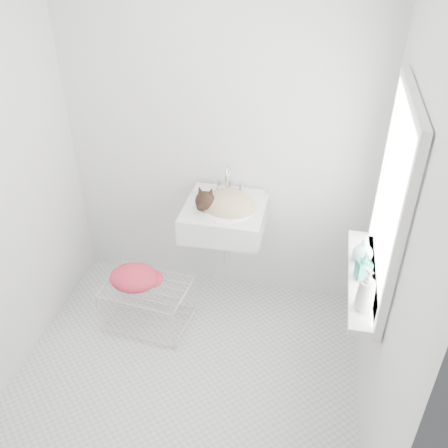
% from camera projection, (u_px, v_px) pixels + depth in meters
% --- Properties ---
extents(floor, '(2.20, 2.00, 0.02)m').
position_uv_depth(floor, '(186.00, 374.00, 3.25)').
color(floor, silver).
rests_on(floor, ground).
extents(back_wall, '(2.20, 0.02, 2.50)m').
position_uv_depth(back_wall, '(218.00, 137.00, 3.37)').
color(back_wall, silver).
rests_on(back_wall, ground).
extents(right_wall, '(0.02, 2.00, 2.50)m').
position_uv_depth(right_wall, '(397.00, 239.00, 2.36)').
color(right_wall, silver).
rests_on(right_wall, ground).
extents(window_glass, '(0.01, 0.80, 1.00)m').
position_uv_depth(window_glass, '(394.00, 200.00, 2.47)').
color(window_glass, white).
rests_on(window_glass, right_wall).
extents(window_frame, '(0.04, 0.90, 1.10)m').
position_uv_depth(window_frame, '(391.00, 200.00, 2.48)').
color(window_frame, white).
rests_on(window_frame, right_wall).
extents(windowsill, '(0.16, 0.88, 0.04)m').
position_uv_depth(windowsill, '(363.00, 278.00, 2.77)').
color(windowsill, white).
rests_on(windowsill, right_wall).
extents(sink, '(0.55, 0.48, 0.22)m').
position_uv_depth(sink, '(224.00, 208.00, 3.36)').
color(sink, white).
rests_on(sink, back_wall).
extents(faucet, '(0.20, 0.14, 0.20)m').
position_uv_depth(faucet, '(230.00, 177.00, 3.43)').
color(faucet, silver).
rests_on(faucet, sink).
extents(cat, '(0.41, 0.33, 0.25)m').
position_uv_depth(cat, '(226.00, 204.00, 3.32)').
color(cat, tan).
rests_on(cat, sink).
extents(wire_rack, '(0.61, 0.46, 0.34)m').
position_uv_depth(wire_rack, '(148.00, 306.00, 3.57)').
color(wire_rack, beige).
rests_on(wire_rack, floor).
extents(towel, '(0.35, 0.25, 0.14)m').
position_uv_depth(towel, '(135.00, 282.00, 3.44)').
color(towel, '#CC5723').
rests_on(towel, wire_rack).
extents(bottle_a, '(0.11, 0.11, 0.21)m').
position_uv_depth(bottle_a, '(362.00, 308.00, 2.54)').
color(bottle_a, silver).
rests_on(bottle_a, windowsill).
extents(bottle_b, '(0.10, 0.10, 0.17)m').
position_uv_depth(bottle_b, '(362.00, 277.00, 2.75)').
color(bottle_b, '#258D75').
rests_on(bottle_b, windowsill).
extents(bottle_c, '(0.14, 0.14, 0.15)m').
position_uv_depth(bottle_c, '(361.00, 261.00, 2.87)').
color(bottle_c, '#C4EBF7').
rests_on(bottle_c, windowsill).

